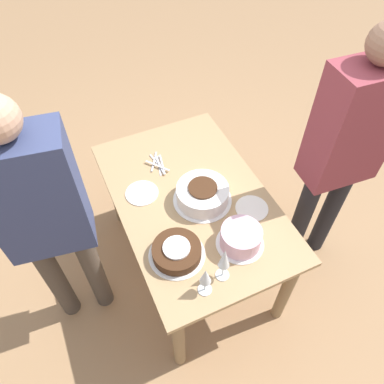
{
  "coord_description": "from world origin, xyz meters",
  "views": [
    {
      "loc": [
        1.22,
        -0.56,
        2.4
      ],
      "look_at": [
        0.0,
        0.0,
        0.78
      ],
      "focal_mm": 35.0,
      "sensor_mm": 36.0,
      "label": 1
    }
  ],
  "objects_px": {
    "cake_center_white": "(203,194)",
    "cake_front_chocolate": "(177,252)",
    "person_cutting": "(44,214)",
    "wine_glass_near": "(224,259)",
    "wine_glass_far": "(206,277)",
    "person_watching": "(345,146)",
    "cake_back_decorated": "(241,238)"
  },
  "relations": [
    {
      "from": "cake_center_white",
      "to": "cake_front_chocolate",
      "type": "xyz_separation_m",
      "value": [
        0.27,
        -0.27,
        -0.02
      ]
    },
    {
      "from": "cake_center_white",
      "to": "person_cutting",
      "type": "xyz_separation_m",
      "value": [
        -0.04,
        -0.8,
        0.21
      ]
    },
    {
      "from": "person_cutting",
      "to": "wine_glass_near",
      "type": "bearing_deg",
      "value": -27.67
    },
    {
      "from": "cake_back_decorated",
      "to": "wine_glass_near",
      "type": "bearing_deg",
      "value": -53.69
    },
    {
      "from": "wine_glass_near",
      "to": "person_watching",
      "type": "xyz_separation_m",
      "value": [
        -0.27,
        0.85,
        0.14
      ]
    },
    {
      "from": "cake_center_white",
      "to": "person_watching",
      "type": "xyz_separation_m",
      "value": [
        0.2,
        0.74,
        0.24
      ]
    },
    {
      "from": "wine_glass_far",
      "to": "person_watching",
      "type": "height_order",
      "value": "person_watching"
    },
    {
      "from": "wine_glass_far",
      "to": "person_cutting",
      "type": "distance_m",
      "value": 0.8
    },
    {
      "from": "wine_glass_far",
      "to": "person_watching",
      "type": "bearing_deg",
      "value": 107.26
    },
    {
      "from": "cake_front_chocolate",
      "to": "person_cutting",
      "type": "bearing_deg",
      "value": -120.58
    },
    {
      "from": "wine_glass_near",
      "to": "cake_back_decorated",
      "type": "bearing_deg",
      "value": 126.31
    },
    {
      "from": "cake_front_chocolate",
      "to": "cake_back_decorated",
      "type": "relative_size",
      "value": 1.16
    },
    {
      "from": "person_cutting",
      "to": "person_watching",
      "type": "height_order",
      "value": "person_watching"
    },
    {
      "from": "wine_glass_far",
      "to": "cake_back_decorated",
      "type": "bearing_deg",
      "value": 119.17
    },
    {
      "from": "cake_center_white",
      "to": "person_watching",
      "type": "bearing_deg",
      "value": 74.98
    },
    {
      "from": "cake_center_white",
      "to": "cake_front_chocolate",
      "type": "bearing_deg",
      "value": -45.28
    },
    {
      "from": "wine_glass_far",
      "to": "cake_front_chocolate",
      "type": "bearing_deg",
      "value": -168.43
    },
    {
      "from": "wine_glass_near",
      "to": "person_watching",
      "type": "height_order",
      "value": "person_watching"
    },
    {
      "from": "cake_back_decorated",
      "to": "cake_front_chocolate",
      "type": "bearing_deg",
      "value": -102.92
    },
    {
      "from": "wine_glass_far",
      "to": "person_watching",
      "type": "relative_size",
      "value": 0.11
    },
    {
      "from": "cake_back_decorated",
      "to": "wine_glass_far",
      "type": "relative_size",
      "value": 1.32
    },
    {
      "from": "cake_back_decorated",
      "to": "person_cutting",
      "type": "relative_size",
      "value": 0.15
    },
    {
      "from": "cake_back_decorated",
      "to": "wine_glass_near",
      "type": "distance_m",
      "value": 0.23
    },
    {
      "from": "cake_center_white",
      "to": "person_cutting",
      "type": "height_order",
      "value": "person_cutting"
    },
    {
      "from": "cake_center_white",
      "to": "wine_glass_far",
      "type": "bearing_deg",
      "value": -24.36
    },
    {
      "from": "cake_back_decorated",
      "to": "person_cutting",
      "type": "height_order",
      "value": "person_cutting"
    },
    {
      "from": "cake_front_chocolate",
      "to": "cake_center_white",
      "type": "bearing_deg",
      "value": 134.72
    },
    {
      "from": "person_watching",
      "to": "cake_front_chocolate",
      "type": "bearing_deg",
      "value": 8.42
    },
    {
      "from": "person_cutting",
      "to": "cake_back_decorated",
      "type": "bearing_deg",
      "value": -15.61
    },
    {
      "from": "cake_center_white",
      "to": "cake_back_decorated",
      "type": "bearing_deg",
      "value": 8.45
    },
    {
      "from": "cake_back_decorated",
      "to": "wine_glass_far",
      "type": "height_order",
      "value": "wine_glass_far"
    },
    {
      "from": "person_cutting",
      "to": "person_watching",
      "type": "relative_size",
      "value": 0.97
    }
  ]
}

